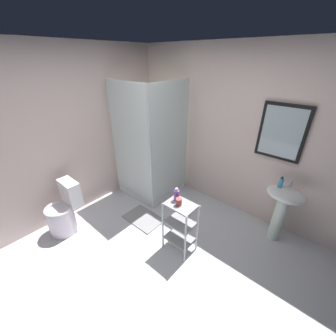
# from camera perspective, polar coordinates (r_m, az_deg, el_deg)

# --- Properties ---
(ground_plane) EXTENTS (4.20, 4.20, 0.02)m
(ground_plane) POSITION_cam_1_polar(r_m,az_deg,el_deg) (2.83, -3.99, -26.65)
(ground_plane) COLOR silver
(wall_back) EXTENTS (4.20, 0.14, 2.50)m
(wall_back) POSITION_cam_1_polar(r_m,az_deg,el_deg) (3.36, 18.32, 8.58)
(wall_back) COLOR beige
(wall_back) RESTS_ON ground_plane
(wall_left) EXTENTS (0.10, 4.20, 2.50)m
(wall_left) POSITION_cam_1_polar(r_m,az_deg,el_deg) (3.41, -27.69, 6.99)
(wall_left) COLOR beige
(wall_left) RESTS_ON ground_plane
(shower_stall) EXTENTS (0.92, 0.92, 2.00)m
(shower_stall) POSITION_cam_1_polar(r_m,az_deg,el_deg) (3.80, -4.48, -0.81)
(shower_stall) COLOR white
(shower_stall) RESTS_ON ground_plane
(pedestal_sink) EXTENTS (0.46, 0.37, 0.81)m
(pedestal_sink) POSITION_cam_1_polar(r_m,az_deg,el_deg) (3.16, 28.74, -8.85)
(pedestal_sink) COLOR white
(pedestal_sink) RESTS_ON ground_plane
(sink_faucet) EXTENTS (0.03, 0.03, 0.10)m
(sink_faucet) POSITION_cam_1_polar(r_m,az_deg,el_deg) (3.12, 30.48, -3.60)
(sink_faucet) COLOR silver
(sink_faucet) RESTS_ON pedestal_sink
(toilet) EXTENTS (0.37, 0.49, 0.76)m
(toilet) POSITION_cam_1_polar(r_m,az_deg,el_deg) (3.43, -26.53, -10.74)
(toilet) COLOR white
(toilet) RESTS_ON ground_plane
(storage_cart) EXTENTS (0.38, 0.28, 0.74)m
(storage_cart) POSITION_cam_1_polar(r_m,az_deg,el_deg) (2.73, 3.34, -14.88)
(storage_cart) COLOR silver
(storage_cart) RESTS_ON ground_plane
(hand_soap_bottle) EXTENTS (0.05, 0.05, 0.15)m
(hand_soap_bottle) POSITION_cam_1_polar(r_m,az_deg,el_deg) (3.04, 28.41, -3.50)
(hand_soap_bottle) COLOR #389ED1
(hand_soap_bottle) RESTS_ON pedestal_sink
(conditioner_bottle_purple) EXTENTS (0.07, 0.07, 0.17)m
(conditioner_bottle_purple) POSITION_cam_1_polar(r_m,az_deg,el_deg) (2.56, 2.36, -7.36)
(conditioner_bottle_purple) COLOR purple
(conditioner_bottle_purple) RESTS_ON storage_cart
(rinse_cup) EXTENTS (0.07, 0.07, 0.09)m
(rinse_cup) POSITION_cam_1_polar(r_m,az_deg,el_deg) (2.50, 2.93, -9.18)
(rinse_cup) COLOR #B24742
(rinse_cup) RESTS_ON storage_cart
(bath_mat) EXTENTS (0.60, 0.40, 0.02)m
(bath_mat) POSITION_cam_1_polar(r_m,az_deg,el_deg) (3.46, -6.68, -13.46)
(bath_mat) COLOR gray
(bath_mat) RESTS_ON ground_plane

